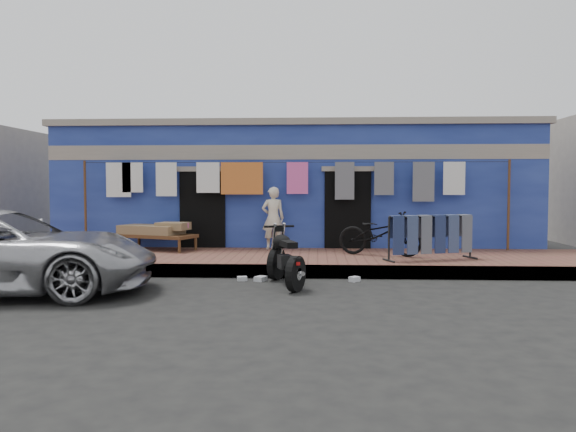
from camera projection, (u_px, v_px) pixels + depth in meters
The scene contains 13 objects.
ground at pixel (282, 294), 9.05m from camera, with size 80.00×80.00×0.00m, color black.
sidewalk at pixel (290, 261), 12.04m from camera, with size 28.00×3.00×0.25m, color brown.
curb at pixel (287, 271), 10.59m from camera, with size 28.00×0.10×0.25m, color gray.
building at pixel (297, 188), 15.93m from camera, with size 12.20×5.20×3.36m.
clothesline at pixel (274, 183), 13.22m from camera, with size 10.06×0.06×2.10m.
seated_person at pixel (273, 218), 13.21m from camera, with size 0.53×0.35×1.47m, color beige.
bicycle at pixel (380, 229), 11.99m from camera, with size 0.63×1.79×1.16m, color black.
motorcycle at pixel (286, 256), 9.78m from camera, with size 1.03×1.68×1.02m, color black, non-canonical shape.
charpoy at pixel (158, 237), 13.08m from camera, with size 2.03×1.46×0.62m, color brown, non-canonical shape.
jeans_rack at pixel (431, 237), 11.29m from camera, with size 1.97×1.01×0.93m, color black, non-canonical shape.
litter_a at pixel (242, 279), 10.29m from camera, with size 0.17×0.13×0.08m, color silver.
litter_b at pixel (354, 279), 10.18m from camera, with size 0.18×0.14×0.09m, color silver.
litter_c at pixel (261, 279), 10.25m from camera, with size 0.22×0.17×0.09m, color silver.
Camera 1 is at (0.56, -8.96, 1.72)m, focal length 35.00 mm.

